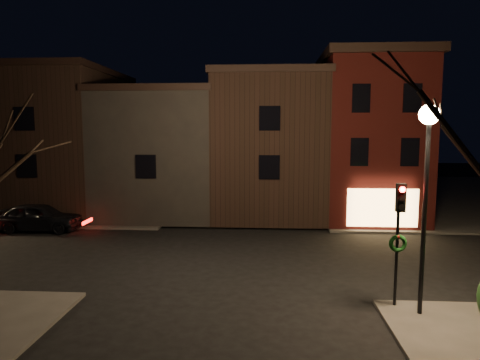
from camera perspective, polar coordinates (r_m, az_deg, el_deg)
name	(u,v)px	position (r m, az deg, el deg)	size (l,w,h in m)	color
ground	(237,257)	(20.10, -0.45, -10.24)	(120.00, 120.00, 0.00)	black
sidewalk_far_right	(475,195)	(43.76, 28.83, -1.79)	(30.00, 30.00, 0.12)	#2D2B28
sidewalk_far_left	(44,191)	(45.02, -24.73, -1.36)	(30.00, 30.00, 0.12)	#2D2B28
corner_building	(368,137)	(29.42, 16.75, 5.50)	(6.50, 8.50, 10.50)	#3D0C0A
row_building_a	(269,145)	(29.70, 3.91, 4.68)	(7.30, 10.30, 9.40)	black
row_building_b	(166,152)	(30.57, -9.85, 3.72)	(7.80, 10.30, 8.40)	black
row_building_c	(65,141)	(33.00, -22.25, 4.83)	(7.30, 10.30, 9.90)	black
street_lamp_near	(428,152)	(14.05, 23.73, 3.42)	(0.60, 0.60, 6.48)	black
traffic_signal	(399,226)	(14.62, 20.42, -5.72)	(0.58, 0.38, 4.05)	black
parked_car_a	(39,217)	(27.57, -25.24, -4.48)	(1.95, 4.84, 1.65)	black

